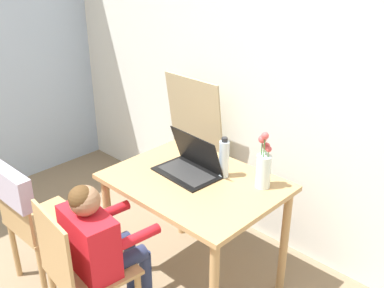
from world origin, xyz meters
name	(u,v)px	position (x,y,z in m)	size (l,w,h in m)	color
wall_back	(291,75)	(0.00, 2.23, 1.25)	(6.40, 0.05, 2.50)	silver
dining_table	(195,196)	(-0.11, 1.47, 0.65)	(0.98, 0.74, 0.76)	tan
chair_occupied	(81,272)	(-0.25, 0.75, 0.44)	(0.44, 0.44, 0.85)	tan
chair_spare	(26,208)	(-0.82, 0.76, 0.58)	(0.41, 0.44, 0.86)	tan
person_seated	(99,240)	(-0.24, 0.87, 0.58)	(0.40, 0.46, 0.94)	red
laptop	(190,164)	(-0.20, 1.52, 0.81)	(0.40, 0.27, 0.24)	black
flower_vase	(264,167)	(0.21, 1.68, 0.88)	(0.08, 0.08, 0.34)	silver
water_bottle	(224,158)	(-0.02, 1.62, 0.87)	(0.06, 0.06, 0.25)	silver
cardboard_panel	(198,148)	(-0.67, 2.09, 0.57)	(0.51, 0.17, 1.14)	tan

